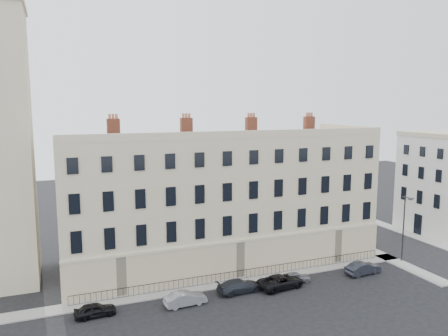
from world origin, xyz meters
The scene contains 14 objects.
ground centered at (0.00, 0.00, 0.00)m, with size 160.00×160.00×0.00m, color black.
terrace centered at (-5.97, 11.97, 7.50)m, with size 36.22×12.22×17.00m.
adjacent_building centered at (29.00, 11.00, 7.00)m, with size 10.00×10.00×14.00m, color white.
pavement_terrace centered at (-10.00, 5.00, 0.06)m, with size 48.00×2.00×0.12m, color gray.
pavement_east_return centered at (13.00, 8.00, 0.06)m, with size 2.00×24.00×0.12m, color gray.
pavement_adjacent centered at (23.00, 10.00, 0.06)m, with size 2.00×20.00×0.12m, color gray.
railings centered at (-6.00, 5.40, 0.55)m, with size 35.00×0.04×0.96m.
car_a centered at (-21.34, 2.61, 0.62)m, with size 1.45×3.61×1.23m, color black.
car_b centered at (-13.36, 1.80, 0.65)m, with size 1.38×3.97×1.31m, color gray.
car_c centered at (-7.60, 2.54, 0.66)m, with size 1.85×4.54×1.32m, color #20232A.
car_d centered at (-3.23, 1.97, 0.69)m, with size 2.28×4.94×1.37m, color black.
car_e centered at (-1.05, 2.70, 0.53)m, with size 1.26×3.14×1.07m, color slate.
car_f centered at (6.92, 1.87, 0.68)m, with size 1.44×4.14×1.36m, color #20222B.
streetlamp centered at (13.75, 3.25, 4.43)m, with size 0.77×1.64×8.00m.
Camera 1 is at (-24.10, -35.09, 18.39)m, focal length 35.00 mm.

